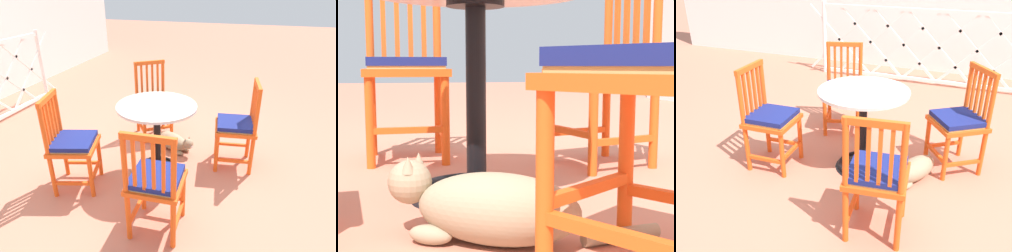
{
  "view_description": "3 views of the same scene",
  "coord_description": "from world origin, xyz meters",
  "views": [
    {
      "loc": [
        -2.57,
        -0.76,
        1.77
      ],
      "look_at": [
        0.05,
        0.02,
        0.43
      ],
      "focal_mm": 31.81,
      "sensor_mm": 36.0,
      "label": 1
    },
    {
      "loc": [
        1.58,
        -0.16,
        0.46
      ],
      "look_at": [
        -0.11,
        0.18,
        0.25
      ],
      "focal_mm": 52.48,
      "sensor_mm": 36.0,
      "label": 2
    },
    {
      "loc": [
        0.73,
        -2.52,
        1.73
      ],
      "look_at": [
        -0.32,
        0.12,
        0.35
      ],
      "focal_mm": 37.97,
      "sensor_mm": 36.0,
      "label": 3
    }
  ],
  "objects": [
    {
      "name": "ground_plane",
      "position": [
        0.0,
        0.0,
        0.0
      ],
      "size": [
        24.0,
        24.0,
        0.0
      ],
      "primitive_type": "plane",
      "color": "#C6755B"
    },
    {
      "name": "lattice_fence_panel",
      "position": [
        -0.11,
        2.55,
        0.55
      ],
      "size": [
        3.51,
        0.06,
        1.1
      ],
      "color": "white",
      "rests_on": "ground_plane"
    },
    {
      "name": "cafe_table",
      "position": [
        -0.13,
        0.07,
        0.28
      ],
      "size": [
        0.76,
        0.76,
        0.73
      ],
      "color": "black",
      "rests_on": "ground_plane"
    },
    {
      "name": "orange_chair_facing_out",
      "position": [
        0.22,
        -0.67,
        0.45
      ],
      "size": [
        0.45,
        0.45,
        0.91
      ],
      "color": "#EA5619",
      "rests_on": "ground_plane"
    },
    {
      "name": "orange_chair_by_planter",
      "position": [
        0.64,
        0.37,
        0.45
      ],
      "size": [
        0.56,
        0.56,
        0.91
      ],
      "color": "#EA5619",
      "rests_on": "ground_plane"
    },
    {
      "name": "orange_chair_near_fence",
      "position": [
        -0.58,
        0.74,
        0.45
      ],
      "size": [
        0.49,
        0.49,
        0.91
      ],
      "color": "#EA5619",
      "rests_on": "ground_plane"
    },
    {
      "name": "orange_chair_at_corner",
      "position": [
        -0.89,
        -0.17,
        0.45
      ],
      "size": [
        0.41,
        0.41,
        0.91
      ],
      "color": "#EA5619",
      "rests_on": "ground_plane"
    },
    {
      "name": "tabby_cat",
      "position": [
        0.34,
        0.03,
        0.1
      ],
      "size": [
        0.38,
        0.72,
        0.23
      ],
      "color": "#9E896B",
      "rests_on": "ground_plane"
    }
  ]
}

